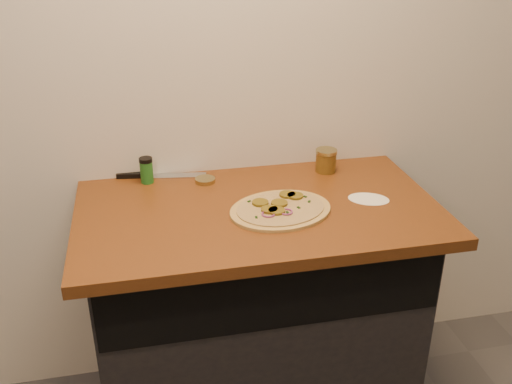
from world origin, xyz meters
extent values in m
cube|color=beige|center=(0.00, 1.75, 1.35)|extent=(4.00, 0.02, 2.70)
cube|color=black|center=(0.00, 1.45, 0.43)|extent=(1.10, 0.60, 0.86)
cube|color=brown|center=(0.00, 1.42, 0.88)|extent=(1.20, 0.70, 0.04)
cylinder|color=tan|center=(0.06, 1.37, 0.91)|extent=(0.40, 0.40, 0.01)
cylinder|color=#D0C789|center=(0.06, 1.37, 0.91)|extent=(0.35, 0.35, 0.00)
cylinder|color=brown|center=(0.06, 1.39, 0.92)|extent=(0.05, 0.05, 0.01)
cylinder|color=brown|center=(0.00, 1.41, 0.92)|extent=(0.05, 0.05, 0.01)
cylinder|color=brown|center=(0.13, 1.43, 0.92)|extent=(0.05, 0.05, 0.01)
cylinder|color=brown|center=(0.11, 1.45, 0.92)|extent=(0.05, 0.05, 0.01)
cylinder|color=brown|center=(0.02, 1.35, 0.92)|extent=(0.05, 0.05, 0.01)
cylinder|color=brown|center=(0.04, 1.34, 0.92)|extent=(0.05, 0.05, 0.01)
torus|color=#7F2F6B|center=(0.07, 1.33, 0.92)|extent=(0.04, 0.04, 0.01)
torus|color=#7F2F6B|center=(0.01, 1.32, 0.92)|extent=(0.04, 0.04, 0.01)
cube|color=black|center=(0.17, 1.39, 0.92)|extent=(0.01, 0.01, 0.00)
cube|color=black|center=(0.12, 1.35, 0.92)|extent=(0.01, 0.01, 0.00)
cube|color=black|center=(0.05, 1.40, 0.92)|extent=(0.01, 0.01, 0.00)
cube|color=black|center=(0.14, 1.44, 0.92)|extent=(0.01, 0.01, 0.00)
cube|color=black|center=(0.16, 1.42, 0.92)|extent=(0.01, 0.01, 0.00)
cube|color=black|center=(0.08, 1.33, 0.92)|extent=(0.01, 0.01, 0.00)
cube|color=black|center=(0.13, 1.45, 0.92)|extent=(0.01, 0.01, 0.00)
cube|color=black|center=(-0.03, 1.43, 0.92)|extent=(0.01, 0.01, 0.00)
cube|color=black|center=(-0.01, 1.43, 0.92)|extent=(0.01, 0.01, 0.00)
cube|color=black|center=(-0.03, 1.31, 0.92)|extent=(0.01, 0.01, 0.00)
cube|color=#B7BAC1|center=(-0.25, 1.72, 0.90)|extent=(0.23, 0.08, 0.01)
cube|color=black|center=(-0.40, 1.74, 0.91)|extent=(0.13, 0.04, 0.02)
cylinder|color=tan|center=(-0.15, 1.65, 0.91)|extent=(0.09, 0.09, 0.02)
cylinder|color=maroon|center=(0.31, 1.65, 0.94)|extent=(0.08, 0.08, 0.07)
cylinder|color=tan|center=(0.31, 1.65, 0.98)|extent=(0.08, 0.08, 0.01)
cylinder|color=#206620|center=(-0.35, 1.69, 0.94)|extent=(0.05, 0.05, 0.08)
cylinder|color=black|center=(-0.35, 1.69, 0.99)|extent=(0.05, 0.05, 0.01)
cylinder|color=silver|center=(0.38, 1.39, 0.90)|extent=(0.18, 0.18, 0.00)
camera|label=1|loc=(-0.36, -0.23, 1.76)|focal=40.00mm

